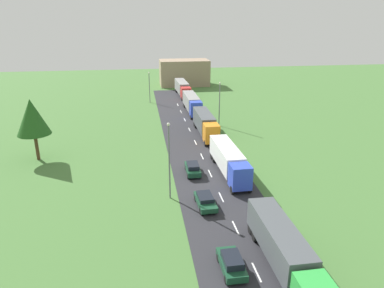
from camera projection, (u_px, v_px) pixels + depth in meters
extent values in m
cube|color=#2B2B30|center=(232.00, 221.00, 36.64)|extent=(10.00, 140.00, 0.06)
cube|color=white|center=(257.00, 272.00, 29.19)|extent=(0.16, 2.40, 0.01)
cube|color=white|center=(236.00, 228.00, 35.36)|extent=(0.16, 2.40, 0.01)
cube|color=white|center=(221.00, 197.00, 41.36)|extent=(0.16, 2.40, 0.01)
cube|color=white|center=(210.00, 173.00, 47.59)|extent=(0.16, 2.40, 0.01)
cube|color=white|center=(202.00, 156.00, 53.42)|extent=(0.16, 2.40, 0.01)
cube|color=white|center=(195.00, 142.00, 59.35)|extent=(0.16, 2.40, 0.01)
cube|color=white|center=(189.00, 130.00, 66.10)|extent=(0.16, 2.40, 0.01)
cube|color=white|center=(185.00, 120.00, 72.35)|extent=(0.16, 2.40, 0.01)
cube|color=white|center=(181.00, 111.00, 78.83)|extent=(0.16, 2.40, 0.01)
cube|color=white|center=(178.00, 105.00, 84.82)|extent=(0.16, 2.40, 0.01)
cube|color=#4C5156|center=(279.00, 239.00, 30.02)|extent=(2.52, 9.84, 2.63)
cube|color=black|center=(277.00, 254.00, 30.54)|extent=(0.92, 9.34, 0.24)
cylinder|color=black|center=(276.00, 234.00, 33.46)|extent=(0.35, 1.00, 1.00)
cylinder|color=black|center=(255.00, 236.00, 33.17)|extent=(0.35, 1.00, 1.00)
cylinder|color=black|center=(271.00, 227.00, 34.56)|extent=(0.35, 1.00, 1.00)
cylinder|color=black|center=(251.00, 229.00, 34.26)|extent=(0.35, 1.00, 1.00)
cube|color=blue|center=(240.00, 176.00, 42.18)|extent=(2.48, 2.34, 2.87)
cube|color=black|center=(243.00, 176.00, 41.00)|extent=(2.10, 0.14, 1.26)
cube|color=white|center=(226.00, 155.00, 48.08)|extent=(2.70, 9.93, 2.68)
cube|color=black|center=(226.00, 166.00, 48.61)|extent=(1.09, 9.41, 0.24)
cylinder|color=black|center=(249.00, 189.00, 42.30)|extent=(0.37, 1.01, 1.00)
cylinder|color=black|center=(233.00, 190.00, 41.97)|extent=(0.37, 1.01, 1.00)
cylinder|color=black|center=(228.00, 158.00, 51.55)|extent=(0.37, 1.01, 1.00)
cylinder|color=black|center=(214.00, 159.00, 51.22)|extent=(0.37, 1.01, 1.00)
cylinder|color=black|center=(226.00, 155.00, 52.65)|extent=(0.37, 1.01, 1.00)
cylinder|color=black|center=(212.00, 156.00, 52.32)|extent=(0.37, 1.01, 1.00)
cube|color=orange|center=(211.00, 133.00, 57.80)|extent=(2.45, 2.71, 2.95)
cube|color=black|center=(213.00, 132.00, 56.42)|extent=(2.10, 0.11, 1.30)
cube|color=#4C5156|center=(204.00, 120.00, 63.82)|extent=(2.55, 9.77, 2.91)
cube|color=black|center=(204.00, 129.00, 64.38)|extent=(0.95, 9.27, 0.24)
cylinder|color=black|center=(218.00, 143.00, 57.83)|extent=(0.35, 1.00, 1.00)
cylinder|color=black|center=(206.00, 143.00, 57.53)|extent=(0.35, 1.00, 1.00)
cylinder|color=black|center=(206.00, 125.00, 67.29)|extent=(0.35, 1.00, 1.00)
cylinder|color=black|center=(196.00, 125.00, 66.99)|extent=(0.35, 1.00, 1.00)
cylinder|color=black|center=(205.00, 123.00, 68.37)|extent=(0.35, 1.00, 1.00)
cylinder|color=black|center=(195.00, 124.00, 68.07)|extent=(0.35, 1.00, 1.00)
cube|color=blue|center=(196.00, 109.00, 72.69)|extent=(2.46, 2.25, 3.05)
cube|color=black|center=(197.00, 108.00, 71.53)|extent=(2.10, 0.11, 1.34)
cube|color=gray|center=(191.00, 101.00, 78.79)|extent=(2.57, 10.35, 2.81)
cube|color=black|center=(191.00, 108.00, 79.34)|extent=(0.97, 9.82, 0.24)
cylinder|color=black|center=(201.00, 117.00, 72.85)|extent=(0.36, 1.00, 1.00)
cylinder|color=black|center=(191.00, 117.00, 72.54)|extent=(0.36, 1.00, 1.00)
cylinder|color=black|center=(193.00, 105.00, 82.41)|extent=(0.36, 1.00, 1.00)
cylinder|color=black|center=(185.00, 105.00, 82.10)|extent=(0.36, 1.00, 1.00)
cylinder|color=black|center=(193.00, 104.00, 83.56)|extent=(0.36, 1.00, 1.00)
cylinder|color=black|center=(184.00, 104.00, 83.25)|extent=(0.36, 1.00, 1.00)
cube|color=red|center=(186.00, 93.00, 88.87)|extent=(2.52, 2.80, 2.75)
cube|color=black|center=(187.00, 92.00, 87.50)|extent=(2.10, 0.16, 1.21)
cube|color=gray|center=(182.00, 86.00, 95.16)|extent=(2.81, 10.51, 2.88)
cube|color=black|center=(182.00, 92.00, 95.72)|extent=(1.19, 9.95, 0.24)
cylinder|color=black|center=(190.00, 99.00, 88.88)|extent=(0.38, 1.01, 1.00)
cylinder|color=black|center=(182.00, 99.00, 88.53)|extent=(0.38, 1.01, 1.00)
cylinder|color=black|center=(184.00, 90.00, 98.83)|extent=(0.38, 1.01, 1.00)
cylinder|color=black|center=(176.00, 91.00, 98.48)|extent=(0.38, 1.01, 1.00)
cylinder|color=black|center=(183.00, 90.00, 99.99)|extent=(0.38, 1.01, 1.00)
cylinder|color=black|center=(176.00, 90.00, 99.64)|extent=(0.38, 1.01, 1.00)
cube|color=#19472D|center=(231.00, 264.00, 29.19)|extent=(1.79, 4.00, 0.62)
cube|color=black|center=(232.00, 260.00, 28.79)|extent=(1.50, 2.25, 0.60)
cylinder|color=black|center=(218.00, 258.00, 30.44)|extent=(0.23, 0.64, 0.64)
cylinder|color=black|center=(236.00, 256.00, 30.67)|extent=(0.23, 0.64, 0.64)
cylinder|color=black|center=(226.00, 280.00, 27.92)|extent=(0.23, 0.64, 0.64)
cylinder|color=black|center=(245.00, 277.00, 28.15)|extent=(0.23, 0.64, 0.64)
cube|color=#19472D|center=(205.00, 202.00, 39.10)|extent=(2.03, 4.40, 0.56)
cube|color=black|center=(205.00, 197.00, 39.12)|extent=(1.66, 2.49, 0.45)
cylinder|color=black|center=(216.00, 210.00, 37.98)|extent=(0.25, 0.65, 0.64)
cylinder|color=black|center=(201.00, 211.00, 37.69)|extent=(0.25, 0.65, 0.64)
cylinder|color=black|center=(210.00, 197.00, 40.70)|extent=(0.25, 0.65, 0.64)
cylinder|color=black|center=(196.00, 198.00, 40.41)|extent=(0.25, 0.65, 0.64)
cube|color=#19472D|center=(193.00, 169.00, 47.33)|extent=(1.85, 4.22, 0.68)
cube|color=black|center=(193.00, 166.00, 46.92)|extent=(1.53, 2.37, 0.55)
cylinder|color=black|center=(186.00, 168.00, 48.67)|extent=(0.23, 0.64, 0.64)
cylinder|color=black|center=(197.00, 167.00, 48.87)|extent=(0.23, 0.64, 0.64)
cylinder|color=black|center=(188.00, 176.00, 46.02)|extent=(0.23, 0.64, 0.64)
cylinder|color=black|center=(200.00, 176.00, 46.21)|extent=(0.23, 0.64, 0.64)
cylinder|color=slate|center=(169.00, 163.00, 39.79)|extent=(0.18, 0.18, 8.89)
sphere|color=silver|center=(168.00, 124.00, 38.24)|extent=(0.36, 0.36, 0.36)
cylinder|color=slate|center=(219.00, 105.00, 67.27)|extent=(0.18, 0.18, 8.23)
sphere|color=silver|center=(220.00, 83.00, 65.83)|extent=(0.36, 0.36, 0.36)
cylinder|color=slate|center=(149.00, 88.00, 86.08)|extent=(0.18, 0.18, 7.17)
sphere|color=silver|center=(149.00, 73.00, 84.81)|extent=(0.36, 0.36, 0.36)
cylinder|color=#513823|center=(37.00, 147.00, 51.81)|extent=(0.48, 0.48, 3.96)
cone|color=#23561E|center=(32.00, 117.00, 50.25)|extent=(4.73, 4.73, 5.20)
cube|color=#9E846B|center=(184.00, 73.00, 108.34)|extent=(14.82, 8.49, 7.67)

